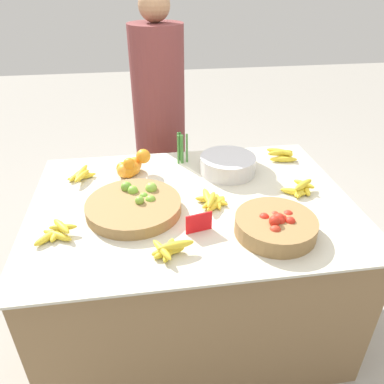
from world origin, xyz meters
name	(u,v)px	position (x,y,z in m)	size (l,w,h in m)	color
ground_plane	(192,313)	(0.00, 0.00, 0.00)	(12.00, 12.00, 0.00)	#A39E93
market_table	(192,262)	(0.00, 0.00, 0.39)	(1.53, 1.11, 0.78)	olive
lime_bowl	(134,205)	(-0.27, -0.04, 0.81)	(0.43, 0.43, 0.09)	olive
tomato_basket	(276,225)	(0.31, -0.30, 0.82)	(0.34, 0.34, 0.11)	olive
orange_pile	(132,166)	(-0.28, 0.31, 0.83)	(0.19, 0.15, 0.13)	orange
metal_bowl	(228,165)	(0.23, 0.26, 0.83)	(0.30, 0.30, 0.09)	silver
price_sign	(199,223)	(-0.01, -0.24, 0.82)	(0.12, 0.03, 0.09)	red
veg_bundle	(181,148)	(0.00, 0.42, 0.87)	(0.06, 0.06, 0.17)	#428438
banana_bunch_middle_left	(301,189)	(0.54, 0.00, 0.80)	(0.18, 0.15, 0.06)	yellow
banana_bunch_middle_right	(57,232)	(-0.59, -0.19, 0.80)	(0.17, 0.15, 0.06)	yellow
banana_bunch_front_center	(282,155)	(0.58, 0.37, 0.81)	(0.17, 0.15, 0.06)	yellow
banana_bunch_front_right	(213,201)	(0.09, -0.05, 0.80)	(0.16, 0.17, 0.06)	yellow
banana_bunch_back_center	(81,175)	(-0.55, 0.30, 0.80)	(0.15, 0.20, 0.05)	yellow
banana_bunch_front_left	(169,249)	(-0.15, -0.37, 0.81)	(0.17, 0.16, 0.06)	yellow
vendor_person	(160,134)	(-0.09, 0.91, 0.76)	(0.34, 0.34, 1.65)	brown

